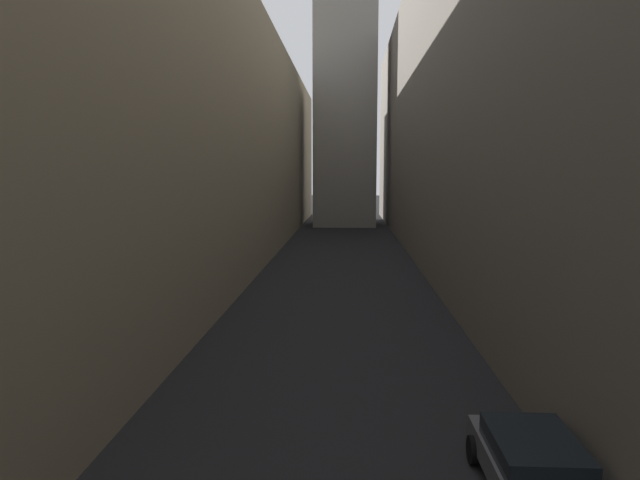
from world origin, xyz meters
name	(u,v)px	position (x,y,z in m)	size (l,w,h in m)	color
ground_plane	(340,279)	(0.00, 48.00, 0.00)	(264.00, 264.00, 0.00)	black
building_block_left	(150,136)	(-12.81, 50.00, 9.19)	(14.62, 108.00, 18.38)	gray
building_block_right	(543,96)	(12.89, 50.00, 11.64)	(14.78, 108.00, 23.28)	#60594F
parked_car_right_far	(535,467)	(4.40, 23.67, 0.73)	(2.07, 4.41, 1.35)	#4C4C51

